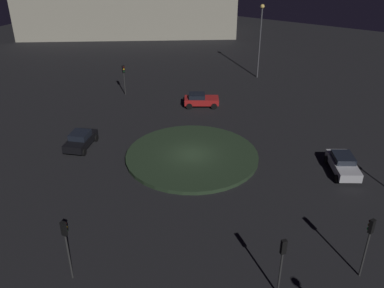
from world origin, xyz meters
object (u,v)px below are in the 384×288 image
car_black (81,140)px  traffic_light_east (66,239)px  traffic_light_northeast (282,256)px  traffic_light_southwest (124,74)px  streetlamp_west (261,31)px  store_building (128,9)px  car_red (201,100)px  car_silver (343,164)px  traffic_light_northeast_near (369,237)px

car_black → traffic_light_east: bearing=-157.8°
traffic_light_northeast → traffic_light_southwest: bearing=5.5°
traffic_light_southwest → streetlamp_west: bearing=82.6°
streetlamp_west → store_building: streetlamp_west is taller
car_black → traffic_light_northeast: 23.46m
car_red → traffic_light_northeast: bearing=-81.9°
traffic_light_northeast → store_building: size_ratio=0.10×
car_black → car_silver: (-7.63, 22.42, 0.01)m
car_red → traffic_light_southwest: (1.40, -9.78, 1.87)m
car_silver → traffic_light_northeast_near: (11.55, 3.51, 2.20)m
traffic_light_east → traffic_light_northeast_near: bearing=-63.1°
traffic_light_southwest → car_red: bearing=40.5°
car_silver → traffic_light_northeast: traffic_light_northeast is taller
car_black → store_building: bearing=12.5°
car_black → traffic_light_northeast: (7.69, 22.08, 2.03)m
traffic_light_northeast → store_building: 65.24m
car_red → traffic_light_southwest: 10.05m
car_silver → car_black: bearing=-100.0°
car_red → store_building: (-24.57, -28.73, 3.66)m
car_black → streetlamp_west: streetlamp_west is taller
traffic_light_northeast_near → store_building: size_ratio=0.11×
car_silver → traffic_light_southwest: (-5.23, -27.11, 1.85)m
car_red → streetlamp_west: (-12.64, 1.92, 5.46)m
car_red → traffic_light_northeast: size_ratio=1.08×
car_black → traffic_light_east: size_ratio=1.04×
store_building → traffic_light_northeast: bearing=102.0°
car_black → store_building: 45.61m
traffic_light_northeast → car_silver: bearing=-48.3°
car_red → traffic_light_northeast_near: traffic_light_northeast_near is taller
traffic_light_southwest → traffic_light_east: 29.89m
traffic_light_southwest → traffic_light_northeast_near: (16.79, 30.62, 0.35)m
traffic_light_southwest → traffic_light_northeast: size_ratio=0.94×
traffic_light_southwest → streetlamp_west: streetlamp_west is taller
traffic_light_northeast_near → car_silver: bearing=-48.0°
car_black → car_silver: car_black is taller
traffic_light_east → traffic_light_southwest: bearing=28.4°
car_black → streetlamp_west: bearing=-33.4°
traffic_light_east → streetlamp_west: (-39.51, -3.95, 3.28)m
traffic_light_northeast_near → streetlamp_west: bearing=-33.3°
car_red → traffic_light_northeast_near: 27.75m
traffic_light_northeast_near → store_building: 65.48m
car_red → traffic_light_southwest: size_ratio=1.15×
car_black → traffic_light_east: traffic_light_east is taller
traffic_light_northeast → traffic_light_east: (4.92, -11.13, 0.16)m
car_red → traffic_light_east: 27.59m
car_black → car_red: car_black is taller
traffic_light_northeast_near → traffic_light_east: 17.31m
car_red → traffic_light_northeast_near: (18.19, 20.84, 2.21)m
car_black → streetlamp_west: (-26.90, 7.00, 5.46)m
traffic_light_southwest → traffic_light_northeast: (20.55, 26.77, 0.16)m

